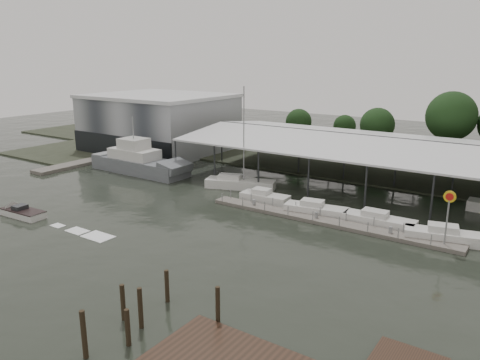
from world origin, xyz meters
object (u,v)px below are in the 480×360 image
Objects in this scene: shell_fuel_sign at (448,208)px; speedboat_underway at (20,212)px; white_sailboat at (239,183)px; grey_trawler at (140,162)px.

shell_fuel_sign is 0.32× the size of speedboat_underway.
shell_fuel_sign is at bearing -32.34° from white_sailboat.
grey_trawler is at bearing -83.81° from speedboat_underway.
grey_trawler is 1.26× the size of white_sailboat.
speedboat_underway is at bearing -79.67° from grey_trawler.
grey_trawler is (-44.93, 4.93, -2.35)m from shell_fuel_sign.
grey_trawler reaches higher than shell_fuel_sign.
white_sailboat is at bearing 167.27° from shell_fuel_sign.
grey_trawler is at bearing 164.46° from white_sailboat.
white_sailboat is at bearing 4.82° from grey_trawler.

